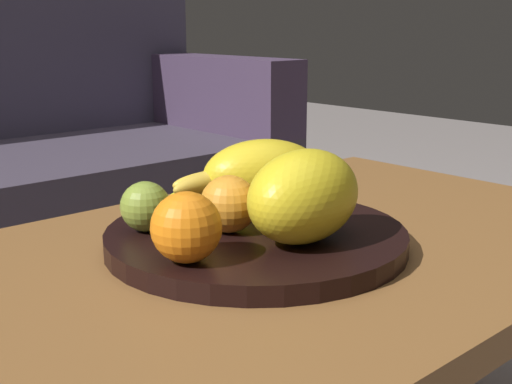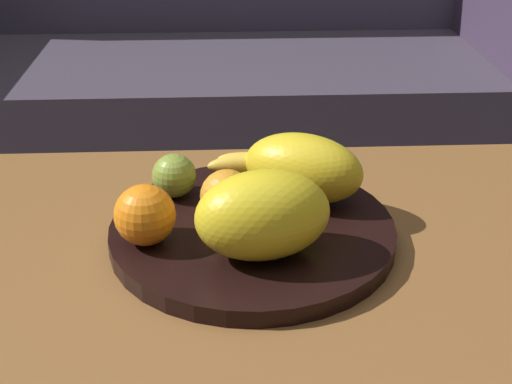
% 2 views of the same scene
% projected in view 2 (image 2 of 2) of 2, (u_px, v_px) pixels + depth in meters
% --- Properties ---
extents(coffee_table, '(1.22, 0.65, 0.43)m').
position_uv_depth(coffee_table, '(232.00, 273.00, 0.99)').
color(coffee_table, brown).
rests_on(coffee_table, ground_plane).
extents(couch, '(1.70, 0.70, 0.90)m').
position_uv_depth(couch, '(220.00, 80.00, 1.98)').
color(couch, '#3D3543').
rests_on(couch, ground_plane).
extents(fruit_bowl, '(0.40, 0.40, 0.03)m').
position_uv_depth(fruit_bowl, '(256.00, 231.00, 0.98)').
color(fruit_bowl, black).
rests_on(fruit_bowl, coffee_table).
extents(melon_large_front, '(0.19, 0.14, 0.12)m').
position_uv_depth(melon_large_front, '(267.00, 215.00, 0.88)').
color(melon_large_front, yellow).
rests_on(melon_large_front, fruit_bowl).
extents(melon_smaller_beside, '(0.20, 0.17, 0.10)m').
position_uv_depth(melon_smaller_beside, '(306.00, 168.00, 1.01)').
color(melon_smaller_beside, yellow).
rests_on(melon_smaller_beside, fruit_bowl).
extents(orange_front, '(0.07, 0.07, 0.07)m').
position_uv_depth(orange_front, '(232.00, 196.00, 0.96)').
color(orange_front, orange).
rests_on(orange_front, fruit_bowl).
extents(orange_left, '(0.08, 0.08, 0.08)m').
position_uv_depth(orange_left, '(149.00, 215.00, 0.91)').
color(orange_left, orange).
rests_on(orange_left, fruit_bowl).
extents(apple_front, '(0.07, 0.07, 0.07)m').
position_uv_depth(apple_front, '(177.00, 176.00, 1.03)').
color(apple_front, olive).
rests_on(apple_front, fruit_bowl).
extents(banana_bunch, '(0.17, 0.14, 0.06)m').
position_uv_depth(banana_bunch, '(264.00, 173.00, 1.04)').
color(banana_bunch, yellow).
rests_on(banana_bunch, fruit_bowl).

